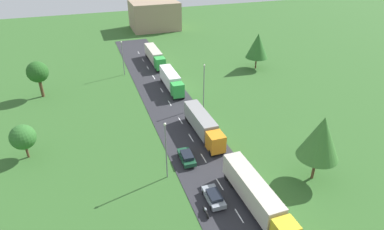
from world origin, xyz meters
TOP-DOWN VIEW (x-y plane):
  - road at (0.00, 24.50)m, footprint 10.00×140.00m
  - lane_marking_centre at (0.00, 21.61)m, footprint 0.16×122.15m
  - truck_lead at (2.41, 16.26)m, footprint 2.72×14.38m
  - truck_second at (2.22, 34.35)m, footprint 2.66×13.13m
  - truck_third at (2.24, 54.25)m, footprint 2.56×11.67m
  - truck_fourth at (2.53, 71.40)m, footprint 2.53×13.75m
  - car_second at (-2.03, 19.01)m, footprint 1.92×4.22m
  - car_third at (-2.68, 28.26)m, footprint 2.01×4.46m
  - motorcycle_courier at (-3.82, 17.20)m, footprint 0.28×1.94m
  - lamppost_second at (-6.42, 25.68)m, footprint 0.36×0.36m
  - lamppost_third at (6.02, 44.19)m, footprint 0.36×0.36m
  - lamppost_fourth at (-6.32, 66.04)m, footprint 0.36×0.36m
  - tree_oak at (-24.47, 59.52)m, footprint 4.32×4.32m
  - tree_birch at (12.96, 18.90)m, footprint 5.61×5.61m
  - tree_maple at (25.97, 59.66)m, footprint 5.50×5.50m
  - tree_pine at (-25.53, 37.19)m, footprint 3.81×3.81m
  - distant_building at (10.72, 106.29)m, footprint 16.13×13.32m

SIDE VIEW (x-z plane):
  - road at x=0.00m, z-range 0.00..0.06m
  - lane_marking_centre at x=0.00m, z-range 0.06..0.07m
  - motorcycle_courier at x=-3.82m, z-range 0.09..1.00m
  - car_second at x=-2.03m, z-range 0.11..1.55m
  - car_third at x=-2.68m, z-range 0.10..1.58m
  - truck_fourth at x=2.53m, z-range 0.33..3.94m
  - truck_second at x=2.22m, z-range 0.33..3.95m
  - truck_third at x=2.24m, z-range 0.32..4.09m
  - truck_lead at x=2.41m, z-range 0.35..4.09m
  - tree_pine at x=-25.53m, z-range 0.87..6.46m
  - lamppost_fourth at x=-6.32m, z-range 0.48..8.82m
  - distant_building at x=10.72m, z-range 0.00..9.47m
  - lamppost_third at x=6.02m, z-range 0.48..9.39m
  - lamppost_second at x=-6.42m, z-range 0.48..9.40m
  - tree_oak at x=-24.47m, z-range 1.61..9.29m
  - tree_maple at x=25.97m, z-range 1.41..10.31m
  - tree_birch at x=12.96m, z-range 1.84..11.71m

